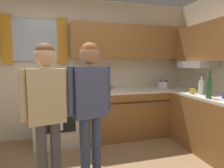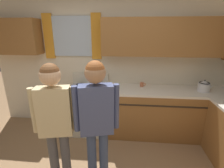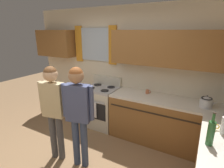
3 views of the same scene
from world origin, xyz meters
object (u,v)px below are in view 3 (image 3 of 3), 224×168
stove_oven (101,106)px  bottle_wine_green (211,132)px  stovetop_kettle (206,102)px  adult_in_plaid (78,107)px  mug_mustard_yellow (213,126)px  cup_terracotta (148,92)px  adult_left (53,103)px

stove_oven → bottle_wine_green: (2.13, -1.12, 0.58)m
stovetop_kettle → adult_in_plaid: adult_in_plaid is taller
mug_mustard_yellow → adult_in_plaid: adult_in_plaid is taller
cup_terracotta → stove_oven: bearing=-172.1°
mug_mustard_yellow → cup_terracotta: (-1.15, 0.88, -0.01)m
bottle_wine_green → adult_left: bearing=-175.0°
cup_terracotta → stovetop_kettle: size_ratio=0.40×
mug_mustard_yellow → stovetop_kettle: bearing=98.3°
mug_mustard_yellow → stove_oven: bearing=161.1°
stove_oven → mug_mustard_yellow: bearing=-18.9°
bottle_wine_green → cup_terracotta: size_ratio=3.62×
adult_left → adult_in_plaid: (0.45, 0.05, 0.02)m
stovetop_kettle → adult_in_plaid: (-1.66, -1.24, 0.03)m
stove_oven → stovetop_kettle: 2.12m
cup_terracotta → stovetop_kettle: (1.05, -0.16, 0.06)m
cup_terracotta → mug_mustard_yellow: bearing=-37.4°
stovetop_kettle → adult_left: adult_left is taller
mug_mustard_yellow → adult_in_plaid: size_ratio=0.07×
bottle_wine_green → stovetop_kettle: 1.10m
cup_terracotta → adult_left: size_ratio=0.07×
stove_oven → adult_in_plaid: size_ratio=0.68×
stove_oven → adult_in_plaid: bearing=-72.3°
stovetop_kettle → adult_in_plaid: bearing=-143.2°
stove_oven → adult_left: bearing=-92.2°
cup_terracotta → adult_left: (-1.06, -1.45, 0.07)m
bottle_wine_green → stovetop_kettle: bottle_wine_green is taller
mug_mustard_yellow → cup_terracotta: 1.45m
mug_mustard_yellow → adult_in_plaid: bearing=-163.5°
bottle_wine_green → stove_oven: bearing=152.3°
adult_in_plaid → cup_terracotta: bearing=66.4°
cup_terracotta → adult_left: adult_left is taller
mug_mustard_yellow → adult_left: adult_left is taller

